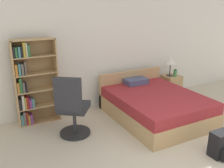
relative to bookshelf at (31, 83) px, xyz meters
The scene contains 8 objects.
wall_back 1.78m from the bookshelf, ahead, with size 9.00×0.06×2.60m.
bookshelf is the anchor object (origin of this frame).
bed 2.42m from the bookshelf, 22.01° to the right, with size 1.56×1.98×0.77m.
office_chair 1.04m from the bookshelf, 61.24° to the right, with size 0.70×0.72×1.12m.
nightstand 3.36m from the bookshelf, ahead, with size 0.41×0.40×0.52m.
table_lamp 3.26m from the bookshelf, ahead, with size 0.26×0.26×0.46m.
water_bottle 3.34m from the bookshelf, ahead, with size 0.08×0.08×0.18m.
backpack_black 3.40m from the bookshelf, 47.72° to the right, with size 0.30×0.28×0.40m.
Camera 1 is at (-2.42, -1.62, 2.21)m, focal length 40.00 mm.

